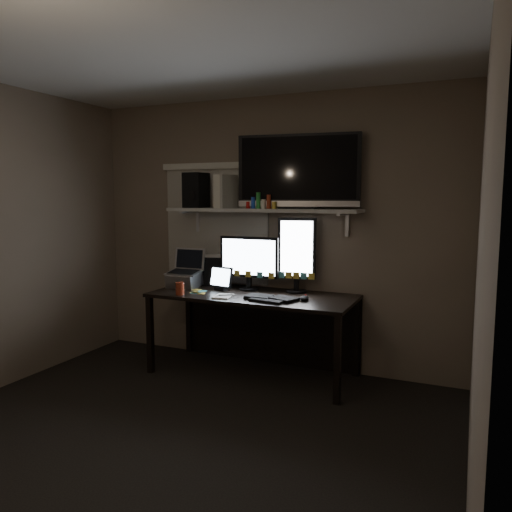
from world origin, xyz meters
The scene contains 21 objects.
floor centered at (0.00, 0.00, 0.00)m, with size 3.60×3.60×0.00m, color black.
ceiling centered at (0.00, 0.00, 2.50)m, with size 3.60×3.60×0.00m, color silver.
back_wall centered at (0.00, 1.80, 1.25)m, with size 3.60×3.60×0.00m, color #6C5F4D.
right_wall centered at (1.80, 0.00, 1.25)m, with size 3.60×3.60×0.00m, color #6C5F4D.
window_blinds centered at (-0.55, 1.79, 1.30)m, with size 1.10×0.02×1.10m, color beige.
desk centered at (0.00, 1.55, 0.55)m, with size 1.80×0.75×0.73m.
wall_shelf centered at (0.00, 1.62, 1.46)m, with size 1.80×0.35×0.03m, color #BBBAB6.
monitor_landscape centered at (-0.11, 1.60, 0.98)m, with size 0.58×0.06×0.50m, color black.
monitor_portrait centered at (0.33, 1.66, 1.07)m, with size 0.34×0.06×0.68m, color black.
keyboard centered at (0.24, 1.28, 0.74)m, with size 0.45×0.18×0.03m, color black.
mouse centered at (0.51, 1.35, 0.75)m, with size 0.07×0.11×0.04m, color black.
notepad centered at (-0.18, 1.21, 0.74)m, with size 0.14×0.20×0.01m, color silver.
tablet centered at (-0.34, 1.48, 0.84)m, with size 0.25×0.11×0.22m, color black.
file_sorter centered at (-0.52, 1.68, 0.88)m, with size 0.23×0.10×0.29m, color black.
laptop centered at (-0.73, 1.47, 0.91)m, with size 0.32×0.26×0.36m, color silver.
cup centered at (-0.57, 1.15, 0.78)m, with size 0.08×0.08×0.11m, color maroon.
sticky_notes centered at (-0.54, 1.33, 0.73)m, with size 0.29×0.22×0.00m, color gold, non-canonical shape.
tv centered at (0.34, 1.64, 1.80)m, with size 1.08×0.19×0.65m, color black.
game_console centered at (-0.35, 1.61, 1.63)m, with size 0.08×0.26×0.30m, color beige.
speaker centered at (-0.67, 1.62, 1.64)m, with size 0.18×0.22×0.33m, color black.
bottles centered at (0.02, 1.56, 1.55)m, with size 0.23×0.05×0.15m, color #A50F0C, non-canonical shape.
Camera 1 is at (1.77, -2.53, 1.59)m, focal length 35.00 mm.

